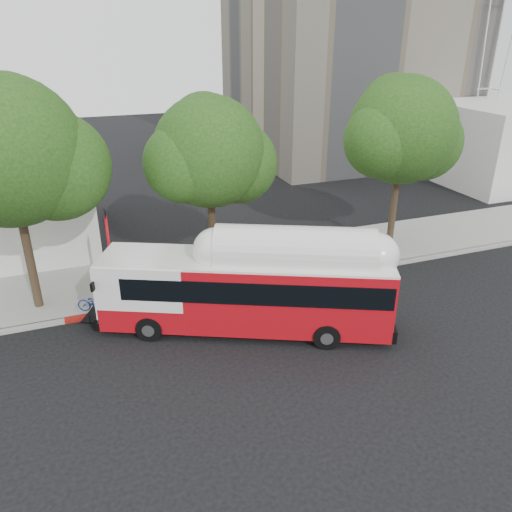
# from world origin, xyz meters

# --- Properties ---
(ground) EXTENTS (120.00, 120.00, 0.00)m
(ground) POSITION_xyz_m (0.00, 0.00, 0.00)
(ground) COLOR black
(ground) RESTS_ON ground
(sidewalk) EXTENTS (60.00, 5.00, 0.15)m
(sidewalk) POSITION_xyz_m (0.00, 6.50, 0.07)
(sidewalk) COLOR gray
(sidewalk) RESTS_ON ground
(curb_strip) EXTENTS (60.00, 0.30, 0.15)m
(curb_strip) POSITION_xyz_m (0.00, 3.90, 0.07)
(curb_strip) COLOR gray
(curb_strip) RESTS_ON ground
(red_curb_segment) EXTENTS (10.00, 0.32, 0.16)m
(red_curb_segment) POSITION_xyz_m (-3.00, 3.90, 0.08)
(red_curb_segment) COLOR maroon
(red_curb_segment) RESTS_ON ground
(street_tree_left) EXTENTS (6.67, 5.80, 9.74)m
(street_tree_left) POSITION_xyz_m (-8.53, 5.56, 6.60)
(street_tree_left) COLOR #2D2116
(street_tree_left) RESTS_ON ground
(street_tree_mid) EXTENTS (5.75, 5.00, 8.62)m
(street_tree_mid) POSITION_xyz_m (-0.59, 6.06, 5.91)
(street_tree_mid) COLOR #2D2116
(street_tree_mid) RESTS_ON ground
(street_tree_right) EXTENTS (6.21, 5.40, 9.18)m
(street_tree_right) POSITION_xyz_m (9.44, 5.86, 6.26)
(street_tree_right) COLOR #2D2116
(street_tree_right) RESTS_ON ground
(transit_bus) EXTENTS (11.84, 6.96, 3.57)m
(transit_bus) POSITION_xyz_m (-1.03, 0.84, 1.67)
(transit_bus) COLOR #B10C14
(transit_bus) RESTS_ON ground
(signal_pole) EXTENTS (0.13, 0.42, 4.43)m
(signal_pole) POSITION_xyz_m (-5.82, 4.49, 2.27)
(signal_pole) COLOR red
(signal_pole) RESTS_ON ground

